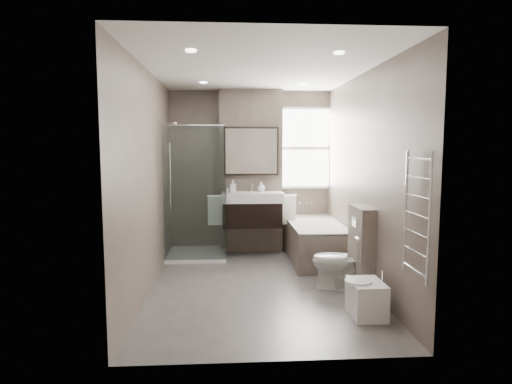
{
  "coord_description": "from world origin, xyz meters",
  "views": [
    {
      "loc": [
        -0.36,
        -5.12,
        1.7
      ],
      "look_at": [
        -0.02,
        0.15,
        1.14
      ],
      "focal_mm": 30.0,
      "sensor_mm": 36.0,
      "label": 1
    }
  ],
  "objects": [
    {
      "name": "room",
      "position": [
        0.0,
        0.0,
        1.3
      ],
      "size": [
        2.7,
        3.9,
        2.7
      ],
      "color": "#575250",
      "rests_on": "ground"
    },
    {
      "name": "vanity_pier",
      "position": [
        0.0,
        1.77,
        1.3
      ],
      "size": [
        1.0,
        0.25,
        2.6
      ],
      "primitive_type": "cube",
      "color": "#5F544B",
      "rests_on": "ground"
    },
    {
      "name": "vanity",
      "position": [
        0.0,
        1.43,
        0.74
      ],
      "size": [
        0.95,
        0.47,
        0.66
      ],
      "color": "black",
      "rests_on": "vanity_pier"
    },
    {
      "name": "mirror_cabinet",
      "position": [
        0.0,
        1.61,
        1.63
      ],
      "size": [
        0.86,
        0.08,
        0.76
      ],
      "color": "black",
      "rests_on": "vanity_pier"
    },
    {
      "name": "towel_left",
      "position": [
        -0.56,
        1.4,
        0.72
      ],
      "size": [
        0.24,
        0.06,
        0.44
      ],
      "primitive_type": "cube",
      "color": "white",
      "rests_on": "vanity_pier"
    },
    {
      "name": "towel_right",
      "position": [
        0.56,
        1.4,
        0.72
      ],
      "size": [
        0.24,
        0.06,
        0.44
      ],
      "primitive_type": "cube",
      "color": "white",
      "rests_on": "vanity_pier"
    },
    {
      "name": "shower_enclosure",
      "position": [
        -0.75,
        1.35,
        0.49
      ],
      "size": [
        0.9,
        0.9,
        2.0
      ],
      "color": "white",
      "rests_on": "ground"
    },
    {
      "name": "bathtub",
      "position": [
        0.92,
        1.1,
        0.32
      ],
      "size": [
        0.75,
        1.6,
        0.57
      ],
      "color": "#5F544B",
      "rests_on": "ground"
    },
    {
      "name": "window",
      "position": [
        0.9,
        1.88,
        1.68
      ],
      "size": [
        0.98,
        0.06,
        1.33
      ],
      "color": "white",
      "rests_on": "room"
    },
    {
      "name": "toilet",
      "position": [
        0.97,
        -0.2,
        0.34
      ],
      "size": [
        0.75,
        0.55,
        0.68
      ],
      "primitive_type": "imported",
      "rotation": [
        0.0,
        0.0,
        -1.85
      ],
      "color": "white",
      "rests_on": "ground"
    },
    {
      "name": "cistern_box",
      "position": [
        1.21,
        -0.25,
        0.5
      ],
      "size": [
        0.19,
        0.55,
        1.0
      ],
      "color": "#5F544B",
      "rests_on": "ground"
    },
    {
      "name": "bidet",
      "position": [
        1.01,
        -1.04,
        0.19
      ],
      "size": [
        0.39,
        0.44,
        0.47
      ],
      "color": "white",
      "rests_on": "ground"
    },
    {
      "name": "towel_radiator",
      "position": [
        1.25,
        -1.6,
        1.12
      ],
      "size": [
        0.03,
        0.49,
        1.1
      ],
      "color": "silver",
      "rests_on": "room"
    },
    {
      "name": "soap_bottle_a",
      "position": [
        -0.29,
        1.44,
        1.09
      ],
      "size": [
        0.08,
        0.09,
        0.19
      ],
      "primitive_type": "imported",
      "color": "white",
      "rests_on": "vanity"
    },
    {
      "name": "soap_bottle_b",
      "position": [
        0.15,
        1.55,
        1.08
      ],
      "size": [
        0.12,
        0.12,
        0.15
      ],
      "primitive_type": "imported",
      "color": "white",
      "rests_on": "vanity"
    }
  ]
}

